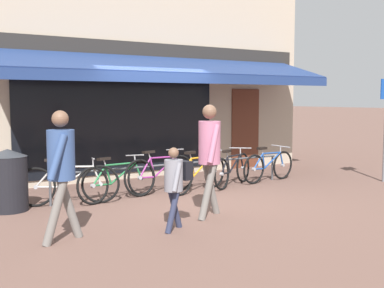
{
  "coord_description": "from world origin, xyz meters",
  "views": [
    {
      "loc": [
        -4.62,
        -7.56,
        1.85
      ],
      "look_at": [
        -0.09,
        -0.45,
        1.05
      ],
      "focal_mm": 45.0,
      "sensor_mm": 36.0,
      "label": 1
    }
  ],
  "objects_px": {
    "bicycle_orange": "(198,173)",
    "bicycle_blue": "(269,166)",
    "litter_bin": "(8,180)",
    "bicycle_silver": "(68,184)",
    "pedestrian_second_adult": "(61,162)",
    "pedestrian_child": "(175,179)",
    "bicycle_green": "(118,180)",
    "bicycle_black": "(233,169)",
    "pedestrian_adult": "(209,148)",
    "bicycle_purple": "(161,174)"
  },
  "relations": [
    {
      "from": "bicycle_purple",
      "to": "bicycle_black",
      "type": "relative_size",
      "value": 1.11
    },
    {
      "from": "pedestrian_adult",
      "to": "litter_bin",
      "type": "bearing_deg",
      "value": -46.95
    },
    {
      "from": "bicycle_orange",
      "to": "bicycle_blue",
      "type": "xyz_separation_m",
      "value": [
        1.94,
        0.11,
        -0.02
      ]
    },
    {
      "from": "bicycle_purple",
      "to": "pedestrian_child",
      "type": "height_order",
      "value": "pedestrian_child"
    },
    {
      "from": "bicycle_green",
      "to": "pedestrian_child",
      "type": "distance_m",
      "value": 2.35
    },
    {
      "from": "bicycle_silver",
      "to": "bicycle_purple",
      "type": "relative_size",
      "value": 1.01
    },
    {
      "from": "bicycle_orange",
      "to": "pedestrian_child",
      "type": "bearing_deg",
      "value": -149.24
    },
    {
      "from": "pedestrian_child",
      "to": "litter_bin",
      "type": "relative_size",
      "value": 1.15
    },
    {
      "from": "pedestrian_adult",
      "to": "bicycle_blue",
      "type": "bearing_deg",
      "value": -154.49
    },
    {
      "from": "bicycle_silver",
      "to": "bicycle_green",
      "type": "xyz_separation_m",
      "value": [
        0.9,
        -0.08,
        -0.01
      ]
    },
    {
      "from": "bicycle_orange",
      "to": "bicycle_blue",
      "type": "bearing_deg",
      "value": -16.05
    },
    {
      "from": "bicycle_green",
      "to": "pedestrian_adult",
      "type": "bearing_deg",
      "value": -83.99
    },
    {
      "from": "bicycle_purple",
      "to": "bicycle_orange",
      "type": "relative_size",
      "value": 1.01
    },
    {
      "from": "bicycle_green",
      "to": "bicycle_blue",
      "type": "bearing_deg",
      "value": -13.89
    },
    {
      "from": "bicycle_orange",
      "to": "pedestrian_second_adult",
      "type": "distance_m",
      "value": 3.88
    },
    {
      "from": "pedestrian_second_adult",
      "to": "litter_bin",
      "type": "bearing_deg",
      "value": -80.93
    },
    {
      "from": "pedestrian_adult",
      "to": "pedestrian_child",
      "type": "bearing_deg",
      "value": 16.34
    },
    {
      "from": "bicycle_purple",
      "to": "pedestrian_second_adult",
      "type": "bearing_deg",
      "value": -149.39
    },
    {
      "from": "bicycle_black",
      "to": "pedestrian_adult",
      "type": "relative_size",
      "value": 0.88
    },
    {
      "from": "bicycle_black",
      "to": "bicycle_purple",
      "type": "bearing_deg",
      "value": 147.35
    },
    {
      "from": "bicycle_silver",
      "to": "bicycle_blue",
      "type": "bearing_deg",
      "value": 15.94
    },
    {
      "from": "bicycle_silver",
      "to": "litter_bin",
      "type": "height_order",
      "value": "litter_bin"
    },
    {
      "from": "bicycle_silver",
      "to": "bicycle_orange",
      "type": "relative_size",
      "value": 1.02
    },
    {
      "from": "bicycle_orange",
      "to": "pedestrian_second_adult",
      "type": "height_order",
      "value": "pedestrian_second_adult"
    },
    {
      "from": "bicycle_black",
      "to": "pedestrian_adult",
      "type": "xyz_separation_m",
      "value": [
        -1.93,
        -1.93,
        0.72
      ]
    },
    {
      "from": "bicycle_silver",
      "to": "pedestrian_child",
      "type": "bearing_deg",
      "value": -55.38
    },
    {
      "from": "bicycle_purple",
      "to": "bicycle_black",
      "type": "bearing_deg",
      "value": -13.52
    },
    {
      "from": "bicycle_purple",
      "to": "litter_bin",
      "type": "xyz_separation_m",
      "value": [
        -2.84,
        0.02,
        0.13
      ]
    },
    {
      "from": "bicycle_purple",
      "to": "pedestrian_adult",
      "type": "relative_size",
      "value": 0.97
    },
    {
      "from": "bicycle_black",
      "to": "pedestrian_child",
      "type": "height_order",
      "value": "pedestrian_child"
    },
    {
      "from": "bicycle_black",
      "to": "bicycle_blue",
      "type": "xyz_separation_m",
      "value": [
        1.0,
        -0.0,
        -0.0
      ]
    },
    {
      "from": "bicycle_orange",
      "to": "bicycle_blue",
      "type": "relative_size",
      "value": 1.04
    },
    {
      "from": "bicycle_green",
      "to": "bicycle_black",
      "type": "distance_m",
      "value": 2.62
    },
    {
      "from": "bicycle_green",
      "to": "pedestrian_child",
      "type": "xyz_separation_m",
      "value": [
        -0.14,
        -2.31,
        0.37
      ]
    },
    {
      "from": "bicycle_purple",
      "to": "bicycle_blue",
      "type": "xyz_separation_m",
      "value": [
        2.66,
        -0.15,
        -0.03
      ]
    },
    {
      "from": "bicycle_silver",
      "to": "litter_bin",
      "type": "relative_size",
      "value": 1.68
    },
    {
      "from": "litter_bin",
      "to": "bicycle_black",
      "type": "bearing_deg",
      "value": -2.08
    },
    {
      "from": "bicycle_silver",
      "to": "litter_bin",
      "type": "xyz_separation_m",
      "value": [
        -0.98,
        0.07,
        0.15
      ]
    },
    {
      "from": "bicycle_blue",
      "to": "bicycle_purple",
      "type": "bearing_deg",
      "value": 168.68
    },
    {
      "from": "bicycle_orange",
      "to": "pedestrian_adult",
      "type": "height_order",
      "value": "pedestrian_adult"
    },
    {
      "from": "bicycle_orange",
      "to": "litter_bin",
      "type": "relative_size",
      "value": 1.65
    },
    {
      "from": "bicycle_purple",
      "to": "bicycle_orange",
      "type": "xyz_separation_m",
      "value": [
        0.72,
        -0.26,
        -0.01
      ]
    },
    {
      "from": "bicycle_silver",
      "to": "pedestrian_child",
      "type": "relative_size",
      "value": 1.46
    },
    {
      "from": "bicycle_silver",
      "to": "pedestrian_second_adult",
      "type": "relative_size",
      "value": 1.01
    },
    {
      "from": "bicycle_green",
      "to": "pedestrian_second_adult",
      "type": "relative_size",
      "value": 1.02
    },
    {
      "from": "pedestrian_adult",
      "to": "bicycle_silver",
      "type": "bearing_deg",
      "value": -59.58
    },
    {
      "from": "bicycle_orange",
      "to": "bicycle_green",
      "type": "bearing_deg",
      "value": 156.17
    },
    {
      "from": "bicycle_green",
      "to": "bicycle_black",
      "type": "height_order",
      "value": "bicycle_green"
    },
    {
      "from": "bicycle_silver",
      "to": "bicycle_blue",
      "type": "distance_m",
      "value": 4.52
    },
    {
      "from": "bicycle_green",
      "to": "bicycle_purple",
      "type": "xyz_separation_m",
      "value": [
        0.96,
        0.13,
        0.02
      ]
    }
  ]
}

